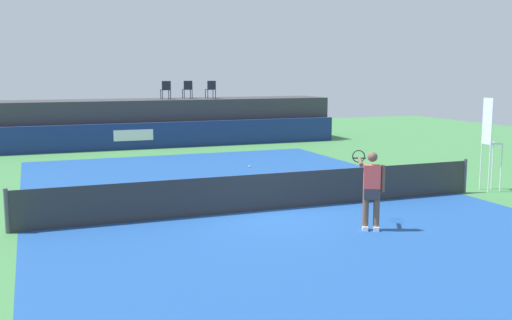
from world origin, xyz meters
name	(u,v)px	position (x,y,z in m)	size (l,w,h in m)	color
ground_plane	(232,189)	(0.00, 3.00, 0.00)	(48.00, 48.00, 0.00)	#3D7A42
court_inner	(269,210)	(0.00, 0.00, 0.00)	(12.00, 22.00, 0.00)	#1C478C
sponsor_wall	(159,135)	(-0.01, 13.50, 0.60)	(18.00, 0.22, 1.20)	navy
spectator_platform	(152,122)	(0.00, 15.30, 1.10)	(18.00, 2.80, 2.20)	#38383D
spectator_chair_far_left	(166,89)	(0.70, 15.08, 2.69)	(0.44, 0.44, 0.89)	#1E232D
spectator_chair_left	(188,89)	(1.88, 15.43, 2.69)	(0.46, 0.46, 0.89)	#1E232D
spectator_chair_center	(211,89)	(2.98, 15.01, 2.69)	(0.45, 0.45, 0.89)	#1E232D
umpire_chair	(489,138)	(7.04, 0.01, 1.59)	(0.48, 0.48, 2.76)	white
tennis_net	(269,192)	(0.00, 0.00, 0.47)	(12.40, 0.02, 0.95)	#2D2D2D
net_post_near	(7,211)	(-6.20, 0.00, 0.50)	(0.10, 0.10, 1.00)	#4C4C51
net_post_far	(465,176)	(6.20, 0.00, 0.50)	(0.10, 0.10, 1.00)	#4C4C51
tennis_player	(371,188)	(1.38, -2.62, 0.96)	(0.64, 1.26, 1.77)	white
tennis_ball	(249,166)	(1.93, 6.64, 0.04)	(0.07, 0.07, 0.07)	#D8EA33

